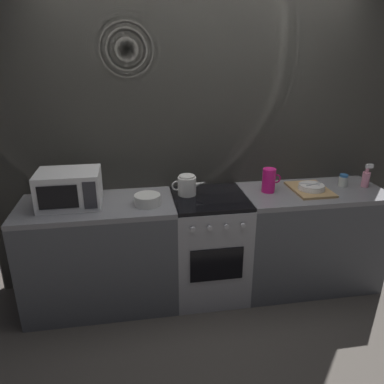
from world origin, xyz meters
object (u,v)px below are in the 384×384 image
kettle (187,185)px  mixing_bowl (147,200)px  microwave (69,189)px  pitcher (269,180)px  dish_pile (311,188)px  stove_unit (209,246)px  spice_jar (343,180)px  spray_bottle (366,178)px

kettle → mixing_bowl: 0.37m
microwave → pitcher: 1.59m
pitcher → dish_pile: size_ratio=0.50×
pitcher → mixing_bowl: bearing=-173.6°
dish_pile → microwave: bearing=179.6°
stove_unit → pitcher: size_ratio=4.50×
mixing_bowl → spice_jar: (1.70, 0.14, 0.01)m
microwave → spray_bottle: 2.46m
spice_jar → spray_bottle: bearing=-14.3°
microwave → spice_jar: 2.28m
kettle → spray_bottle: 1.55m
kettle → pitcher: 0.68m
kettle → stove_unit: bearing=-24.5°
pitcher → spice_jar: pitcher is taller
mixing_bowl → spice_jar: 1.71m
stove_unit → pitcher: pitcher is taller
kettle → mixing_bowl: kettle is taller
microwave → kettle: size_ratio=1.62×
mixing_bowl → spray_bottle: 1.88m
microwave → dish_pile: (1.94, -0.02, -0.11)m
dish_pile → stove_unit: bearing=179.4°
microwave → kettle: (0.91, 0.07, -0.05)m
pitcher → spice_jar: bearing=2.0°
pitcher → dish_pile: pitcher is taller
pitcher → stove_unit: bearing=-175.9°
microwave → spice_jar: size_ratio=4.38×
mixing_bowl → dish_pile: bearing=2.9°
stove_unit → mixing_bowl: size_ratio=4.50×
dish_pile → spray_bottle: 0.52m
pitcher → dish_pile: (0.36, -0.05, -0.08)m
stove_unit → microwave: (-1.08, 0.01, 0.59)m
mixing_bowl → spray_bottle: (1.88, 0.09, 0.04)m
spice_jar → kettle: bearing=179.2°
microwave → dish_pile: microwave is taller
mixing_bowl → pitcher: pitcher is taller
dish_pile → spray_bottle: (0.51, 0.02, 0.06)m
kettle → dish_pile: bearing=-4.9°
kettle → dish_pile: 1.04m
pitcher → spice_jar: size_ratio=1.90×
dish_pile → mixing_bowl: bearing=-177.1°
spray_bottle → stove_unit: bearing=-179.4°
spice_jar → stove_unit: bearing=-177.1°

